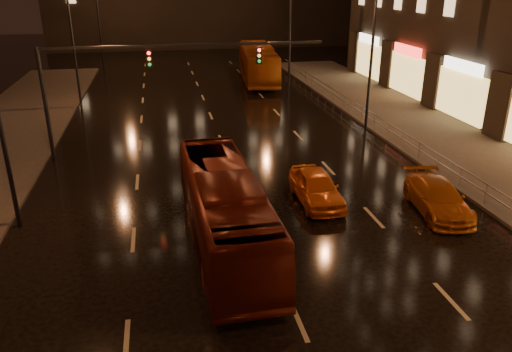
# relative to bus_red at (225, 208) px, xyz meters

# --- Properties ---
(ground) EXTENTS (140.00, 140.00, 0.00)m
(ground) POSITION_rel_bus_red_xyz_m (1.50, 10.94, -1.46)
(ground) COLOR black
(ground) RESTS_ON ground
(sidewalk_right) EXTENTS (7.00, 70.00, 0.15)m
(sidewalk_right) POSITION_rel_bus_red_xyz_m (15.00, 5.94, -1.38)
(sidewalk_right) COLOR #38332D
(sidewalk_right) RESTS_ON ground
(traffic_signal) EXTENTS (15.31, 0.32, 6.20)m
(traffic_signal) POSITION_rel_bus_red_xyz_m (-3.56, 10.94, 3.28)
(traffic_signal) COLOR black
(traffic_signal) RESTS_ON ground
(railing_right) EXTENTS (0.05, 56.00, 1.00)m
(railing_right) POSITION_rel_bus_red_xyz_m (11.70, 8.94, -0.56)
(railing_right) COLOR #99999E
(railing_right) RESTS_ON sidewalk_right
(bus_red) EXTENTS (2.74, 10.54, 2.92)m
(bus_red) POSITION_rel_bus_red_xyz_m (0.00, 0.00, 0.00)
(bus_red) COLOR #60190D
(bus_red) RESTS_ON ground
(bus_curb) EXTENTS (4.14, 12.62, 3.45)m
(bus_curb) POSITION_rel_bus_red_xyz_m (7.50, 31.23, 0.27)
(bus_curb) COLOR #9F480F
(bus_curb) RESTS_ON ground
(taxi_near) EXTENTS (1.76, 4.31, 1.47)m
(taxi_near) POSITION_rel_bus_red_xyz_m (4.54, 2.94, -0.73)
(taxi_near) COLOR orange
(taxi_near) RESTS_ON ground
(taxi_far) EXTENTS (2.46, 4.81, 1.34)m
(taxi_far) POSITION_rel_bus_red_xyz_m (9.38, 0.94, -0.79)
(taxi_far) COLOR #BD5A11
(taxi_far) RESTS_ON ground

